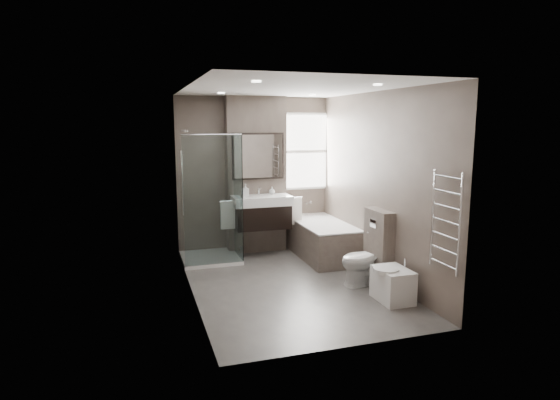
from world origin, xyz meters
name	(u,v)px	position (x,y,z in m)	size (l,w,h in m)	color
room	(289,189)	(0.00, 0.00, 1.30)	(2.70, 3.90, 2.70)	#4F4C49
vanity_pier	(256,175)	(0.00, 1.77, 1.30)	(1.00, 0.25, 2.60)	#5B5048
vanity	(262,212)	(0.00, 1.43, 0.74)	(0.95, 0.47, 0.66)	black
mirror_cabinet	(258,156)	(0.00, 1.61, 1.63)	(0.86, 0.08, 0.76)	black
towel_left	(228,215)	(-0.56, 1.40, 0.72)	(0.24, 0.06, 0.44)	silver
towel_right	(294,211)	(0.56, 1.40, 0.72)	(0.24, 0.06, 0.44)	silver
shower_enclosure	(217,231)	(-0.75, 1.35, 0.49)	(0.90, 0.90, 2.00)	white
bathtub	(322,238)	(0.92, 1.10, 0.32)	(0.75, 1.60, 0.57)	#5B5048
window	(304,151)	(0.90, 1.88, 1.68)	(0.98, 0.06, 1.33)	white
toilet	(365,259)	(0.97, -0.32, 0.35)	(0.39, 0.69, 0.70)	white
cistern_box	(379,246)	(1.21, -0.25, 0.50)	(0.19, 0.55, 1.00)	#5B5048
bidet	(392,284)	(1.01, -0.96, 0.22)	(0.44, 0.51, 0.53)	white
towel_radiator	(446,221)	(1.25, -1.60, 1.12)	(0.03, 0.49, 1.10)	silver
soap_bottle_a	(245,190)	(-0.27, 1.40, 1.10)	(0.09, 0.10, 0.21)	white
soap_bottle_b	(272,190)	(0.22, 1.55, 1.06)	(0.10, 0.10, 0.13)	white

